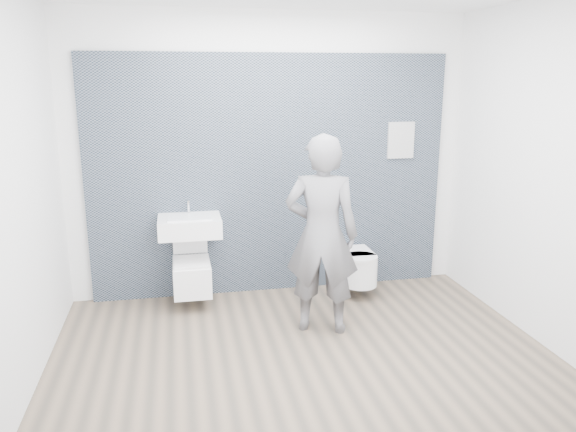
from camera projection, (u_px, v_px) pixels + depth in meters
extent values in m
plane|color=brown|center=(303.00, 353.00, 4.54)|extent=(4.00, 4.00, 0.00)
plane|color=silver|center=(270.00, 156.00, 5.62)|extent=(4.00, 0.00, 4.00)
plane|color=silver|center=(372.00, 239.00, 2.77)|extent=(4.00, 0.00, 4.00)
plane|color=silver|center=(18.00, 194.00, 3.81)|extent=(0.00, 3.00, 3.00)
plane|color=silver|center=(542.00, 174.00, 4.58)|extent=(0.00, 3.00, 3.00)
cube|color=black|center=(272.00, 288.00, 5.94)|extent=(3.60, 0.06, 2.40)
cube|color=white|center=(190.00, 226.00, 5.35)|extent=(0.59, 0.44, 0.18)
cube|color=silver|center=(189.00, 218.00, 5.31)|extent=(0.41, 0.29, 0.03)
cylinder|color=silver|center=(188.00, 206.00, 5.46)|extent=(0.02, 0.02, 0.15)
cylinder|color=silver|center=(188.00, 201.00, 5.40)|extent=(0.02, 0.10, 0.02)
cylinder|color=silver|center=(190.00, 235.00, 5.57)|extent=(0.04, 0.04, 0.12)
cube|color=white|center=(192.00, 277.00, 5.43)|extent=(0.35, 0.51, 0.30)
cylinder|color=silver|center=(192.00, 265.00, 5.36)|extent=(0.25, 0.25, 0.03)
cube|color=white|center=(191.00, 262.00, 5.36)|extent=(0.34, 0.41, 0.02)
cube|color=white|center=(190.00, 236.00, 5.52)|extent=(0.34, 0.06, 0.37)
cube|color=silver|center=(192.00, 279.00, 5.67)|extent=(0.09, 0.06, 0.08)
cube|color=white|center=(354.00, 265.00, 5.81)|extent=(0.34, 0.40, 0.28)
cylinder|color=white|center=(360.00, 272.00, 5.62)|extent=(0.34, 0.34, 0.28)
cube|color=white|center=(355.00, 252.00, 5.75)|extent=(0.32, 0.38, 0.03)
cylinder|color=white|center=(361.00, 257.00, 5.56)|extent=(0.32, 0.32, 0.03)
cube|color=silver|center=(349.00, 269.00, 6.00)|extent=(0.09, 0.06, 0.08)
cube|color=silver|center=(394.00, 281.00, 6.15)|extent=(0.28, 0.03, 0.37)
imported|color=#5C5B60|center=(322.00, 235.00, 4.78)|extent=(0.73, 0.60, 1.73)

